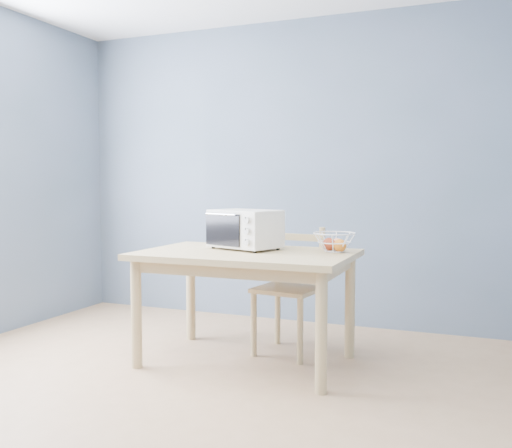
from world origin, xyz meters
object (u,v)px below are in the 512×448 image
at_px(toaster_oven, 243,228).
at_px(dining_table, 246,267).
at_px(fruit_basket, 335,242).
at_px(dining_chair, 291,291).

bearing_deg(toaster_oven, dining_table, -39.13).
xyz_separation_m(dining_table, toaster_oven, (-0.08, 0.14, 0.24)).
relative_size(dining_table, fruit_basket, 4.43).
height_order(toaster_oven, fruit_basket, toaster_oven).
distance_m(dining_table, fruit_basket, 0.61).
relative_size(dining_table, toaster_oven, 2.59).
bearing_deg(dining_table, dining_chair, 59.23).
height_order(dining_table, dining_chair, dining_chair).
bearing_deg(dining_table, fruit_basket, 20.03).
height_order(toaster_oven, dining_chair, toaster_oven).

